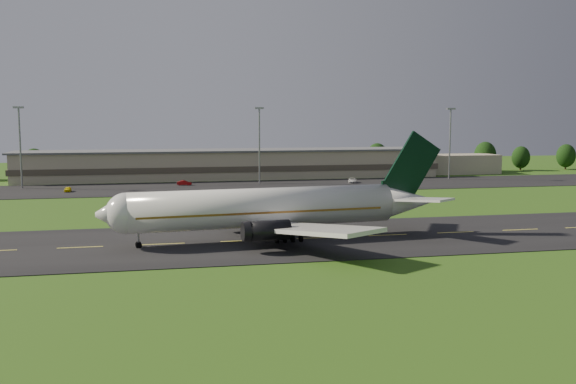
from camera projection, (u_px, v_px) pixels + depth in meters
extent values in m
plane|color=#254D13|center=(316.00, 239.00, 93.45)|extent=(360.00, 360.00, 0.00)
cube|color=black|center=(316.00, 238.00, 93.45)|extent=(220.00, 30.00, 0.10)
cube|color=black|center=(245.00, 187.00, 163.40)|extent=(260.00, 30.00, 0.10)
cylinder|color=silver|center=(263.00, 208.00, 91.28)|extent=(38.35, 9.05, 5.60)
sphere|color=silver|center=(126.00, 213.00, 85.67)|extent=(5.60, 5.60, 5.60)
cone|color=silver|center=(111.00, 214.00, 85.08)|extent=(4.47, 5.72, 5.38)
cone|color=silver|center=(405.00, 201.00, 97.92)|extent=(9.46, 6.29, 5.49)
cube|color=brown|center=(260.00, 210.00, 91.17)|extent=(35.37, 8.81, 0.28)
cube|color=black|center=(122.00, 210.00, 85.43)|extent=(2.27, 3.17, 0.65)
cube|color=silver|center=(312.00, 229.00, 82.05)|extent=(15.38, 19.98, 2.20)
cube|color=silver|center=(267.00, 207.00, 102.92)|extent=(12.73, 20.22, 2.20)
cube|color=silver|center=(422.00, 200.00, 93.08)|extent=(8.01, 9.30, 0.91)
cube|color=silver|center=(391.00, 192.00, 102.56)|extent=(6.98, 9.39, 0.91)
cube|color=black|center=(397.00, 190.00, 97.27)|extent=(5.03, 1.00, 3.00)
cube|color=black|center=(412.00, 165.00, 97.59)|extent=(9.44, 1.31, 10.55)
cylinder|color=black|center=(268.00, 231.00, 83.47)|extent=(5.82, 3.20, 2.70)
cylinder|color=black|center=(241.00, 213.00, 98.64)|extent=(5.82, 3.20, 2.70)
cube|color=tan|center=(233.00, 165.00, 186.26)|extent=(120.00, 15.00, 8.00)
cube|color=#4C4438|center=(233.00, 167.00, 186.35)|extent=(121.00, 15.40, 1.60)
cube|color=#595B60|center=(233.00, 150.00, 185.78)|extent=(122.00, 16.00, 0.50)
cube|color=tan|center=(453.00, 164.00, 202.83)|extent=(28.00, 11.00, 6.00)
cylinder|color=gray|center=(20.00, 148.00, 158.62)|extent=(0.44, 0.44, 20.00)
cube|color=gray|center=(18.00, 107.00, 157.46)|extent=(2.40, 1.20, 0.50)
cylinder|color=gray|center=(259.00, 146.00, 171.06)|extent=(0.44, 0.44, 20.00)
cube|color=gray|center=(259.00, 108.00, 169.90)|extent=(2.40, 1.20, 0.50)
cylinder|color=gray|center=(450.00, 144.00, 182.47)|extent=(0.44, 0.44, 20.00)
cube|color=gray|center=(451.00, 109.00, 181.31)|extent=(2.40, 1.20, 0.50)
cylinder|color=black|center=(35.00, 174.00, 185.60)|extent=(0.56, 0.56, 2.77)
ellipsoid|color=black|center=(34.00, 162.00, 185.21)|extent=(6.45, 6.45, 8.07)
cylinder|color=black|center=(104.00, 174.00, 187.37)|extent=(0.56, 0.56, 2.33)
ellipsoid|color=black|center=(104.00, 164.00, 187.04)|extent=(5.44, 5.44, 6.80)
cylinder|color=black|center=(377.00, 168.00, 206.74)|extent=(0.56, 0.56, 2.98)
ellipsoid|color=black|center=(377.00, 157.00, 206.32)|extent=(6.96, 6.96, 8.70)
cylinder|color=black|center=(418.00, 167.00, 210.24)|extent=(0.56, 0.56, 3.20)
ellipsoid|color=black|center=(418.00, 155.00, 209.79)|extent=(7.47, 7.47, 9.33)
cylinder|color=black|center=(485.00, 166.00, 212.63)|extent=(0.56, 0.56, 3.06)
ellipsoid|color=black|center=(485.00, 155.00, 212.20)|extent=(7.14, 7.14, 8.93)
cylinder|color=black|center=(520.00, 167.00, 215.49)|extent=(0.56, 0.56, 2.55)
ellipsoid|color=black|center=(521.00, 157.00, 215.14)|extent=(5.95, 5.95, 7.44)
cylinder|color=black|center=(565.00, 165.00, 219.34)|extent=(0.56, 0.56, 2.72)
ellipsoid|color=black|center=(566.00, 156.00, 218.96)|extent=(6.35, 6.35, 7.93)
imported|color=yellow|center=(68.00, 189.00, 151.93)|extent=(1.48, 3.51, 1.18)
imported|color=maroon|center=(184.00, 183.00, 166.58)|extent=(3.95, 2.11, 1.24)
imported|color=silver|center=(352.00, 180.00, 173.20)|extent=(3.48, 5.05, 1.28)
imported|color=yellow|center=(398.00, 180.00, 174.80)|extent=(4.41, 3.37, 1.19)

